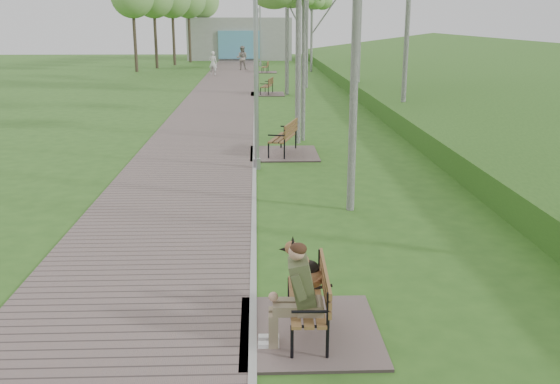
{
  "coord_description": "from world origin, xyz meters",
  "views": [
    {
      "loc": [
        0.08,
        -12.44,
        3.91
      ],
      "look_at": [
        0.46,
        -2.34,
        1.09
      ],
      "focal_mm": 40.0,
      "sensor_mm": 36.0,
      "label": 1
    }
  ],
  "objects": [
    {
      "name": "bench_far",
      "position": [
        0.74,
        35.0,
        0.18
      ],
      "size": [
        1.65,
        1.83,
        1.01
      ],
      "color": "#6E5C59",
      "rests_on": "ground"
    },
    {
      "name": "kerb",
      "position": [
        0.0,
        21.5,
        0.03
      ],
      "size": [
        0.1,
        67.0,
        0.05
      ],
      "primitive_type": "cube",
      "color": "#999993",
      "rests_on": "ground"
    },
    {
      "name": "lamp_post_near",
      "position": [
        0.07,
        3.9,
        2.35
      ],
      "size": [
        0.19,
        0.19,
        5.02
      ],
      "color": "#999CA1",
      "rests_on": "ground"
    },
    {
      "name": "embankment",
      "position": [
        12.0,
        20.0,
        0.0
      ],
      "size": [
        14.0,
        70.0,
        1.6
      ],
      "primitive_type": "cube",
      "color": "#437827",
      "rests_on": "ground"
    },
    {
      "name": "bench_second",
      "position": [
        0.84,
        5.75,
        0.23
      ],
      "size": [
        2.0,
        2.22,
        1.23
      ],
      "color": "#6E5C59",
      "rests_on": "ground"
    },
    {
      "name": "pedestrian_far",
      "position": [
        -1.02,
        37.24,
        0.93
      ],
      "size": [
        1.02,
        0.86,
        1.86
      ],
      "primitive_type": "imported",
      "rotation": [
        0.0,
        0.0,
        2.96
      ],
      "color": "gray",
      "rests_on": "ground"
    },
    {
      "name": "bench_third",
      "position": [
        0.63,
        20.97,
        0.2
      ],
      "size": [
        1.77,
        1.96,
        1.09
      ],
      "color": "#6E5C59",
      "rests_on": "ground"
    },
    {
      "name": "pedestrian_near",
      "position": [
        -2.99,
        32.72,
        0.84
      ],
      "size": [
        0.71,
        0.57,
        1.69
      ],
      "primitive_type": "imported",
      "rotation": [
        0.0,
        0.0,
        2.84
      ],
      "color": "silver",
      "rests_on": "ground"
    },
    {
      "name": "ground",
      "position": [
        0.0,
        0.0,
        0.0
      ],
      "size": [
        120.0,
        120.0,
        0.0
      ],
      "primitive_type": "plane",
      "color": "#305A1D",
      "rests_on": "ground"
    },
    {
      "name": "bench_main",
      "position": [
        0.64,
        -5.24,
        0.44
      ],
      "size": [
        1.79,
        1.99,
        1.56
      ],
      "color": "#6E5C59",
      "rests_on": "ground"
    },
    {
      "name": "building_north",
      "position": [
        -1.5,
        50.97,
        1.99
      ],
      "size": [
        10.0,
        5.2,
        4.0
      ],
      "color": "#9E9E99",
      "rests_on": "ground"
    },
    {
      "name": "lamp_post_far",
      "position": [
        0.44,
        41.53,
        2.54
      ],
      "size": [
        0.21,
        0.21,
        5.43
      ],
      "color": "#999CA1",
      "rests_on": "ground"
    },
    {
      "name": "lamp_post_third",
      "position": [
        0.06,
        30.91,
        2.12
      ],
      "size": [
        0.18,
        0.18,
        4.53
      ],
      "color": "#999CA1",
      "rests_on": "ground"
    },
    {
      "name": "lamp_post_second",
      "position": [
        0.15,
        20.76,
        2.06
      ],
      "size": [
        0.17,
        0.17,
        4.42
      ],
      "color": "#999CA1",
      "rests_on": "ground"
    },
    {
      "name": "walkway",
      "position": [
        -1.75,
        21.5,
        0.02
      ],
      "size": [
        3.5,
        67.0,
        0.04
      ],
      "primitive_type": "cube",
      "color": "#6E5C59",
      "rests_on": "ground"
    }
  ]
}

